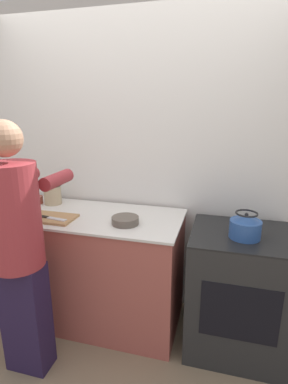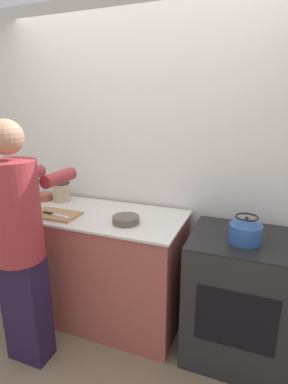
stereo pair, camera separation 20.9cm
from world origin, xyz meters
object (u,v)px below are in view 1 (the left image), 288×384
person (18,245)px  knife (51,218)px  cutting_board (50,218)px  kettle (245,227)px  canister_jar (53,194)px  oven (237,291)px  bowl_prep (35,200)px

person → knife: person is taller
cutting_board → kettle: (1.41, 0.07, 0.05)m
knife → kettle: size_ratio=1.27×
cutting_board → canister_jar: 0.39m
cutting_board → canister_jar: canister_jar is taller
oven → canister_jar: (-1.59, 0.19, 0.56)m
cutting_board → knife: size_ratio=1.44×
kettle → bowl_prep: bearing=172.6°
canister_jar → oven: bearing=-6.9°
oven → cutting_board: cutting_board is taller
oven → person: (-1.37, -0.57, 0.47)m
person → cutting_board: bearing=94.7°
oven → canister_jar: bearing=173.1°
person → kettle: (1.38, 0.50, 0.07)m
bowl_prep → knife: bearing=-42.7°
knife → canister_jar: size_ratio=1.50×
canister_jar → person: bearing=-74.2°
person → bowl_prep: bearing=117.2°
knife → bowl_prep: bowl_prep is taller
kettle → canister_jar: canister_jar is taller
cutting_board → kettle: size_ratio=1.83×
cutting_board → canister_jar: (-0.18, 0.33, 0.08)m
kettle → bowl_prep: 1.77m
person → cutting_board: person is taller
knife → canister_jar: (-0.20, 0.36, 0.07)m
cutting_board → canister_jar: size_ratio=2.16×
oven → bowl_prep: (-1.75, 0.16, 0.51)m
person → knife: (-0.01, 0.40, 0.03)m
cutting_board → knife: (0.02, -0.03, 0.01)m
oven → canister_jar: 1.70m
person → knife: 0.40m
canister_jar → knife: bearing=-61.3°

